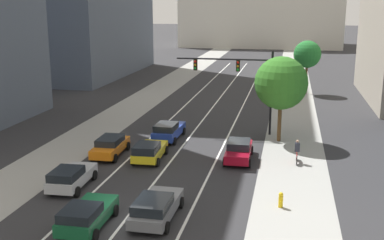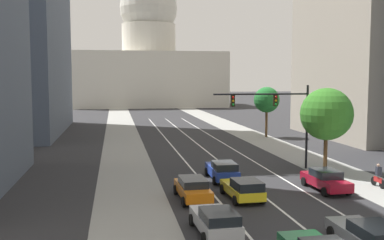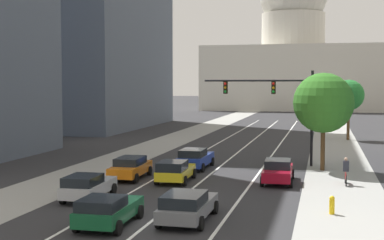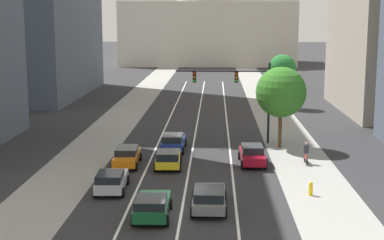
{
  "view_description": "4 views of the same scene",
  "coord_description": "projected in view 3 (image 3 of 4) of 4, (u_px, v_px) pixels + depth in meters",
  "views": [
    {
      "loc": [
        8.25,
        -22.36,
        11.26
      ],
      "look_at": [
        0.29,
        16.36,
        1.63
      ],
      "focal_mm": 45.06,
      "sensor_mm": 36.0,
      "label": 1
    },
    {
      "loc": [
        -9.72,
        -17.9,
        7.88
      ],
      "look_at": [
        -1.43,
        30.62,
        3.33
      ],
      "focal_mm": 42.41,
      "sensor_mm": 36.0,
      "label": 2
    },
    {
      "loc": [
        7.64,
        -23.62,
        6.34
      ],
      "look_at": [
        -2.04,
        16.46,
        3.57
      ],
      "focal_mm": 51.46,
      "sensor_mm": 36.0,
      "label": 3
    },
    {
      "loc": [
        1.92,
        -32.35,
        11.22
      ],
      "look_at": [
        -0.16,
        18.86,
        2.11
      ],
      "focal_mm": 54.08,
      "sensor_mm": 36.0,
      "label": 4
    }
  ],
  "objects": [
    {
      "name": "car_crimson",
      "position": [
        278.0,
        171.0,
        35.0
      ],
      "size": [
        2.06,
        4.65,
        1.49
      ],
      "rotation": [
        0.0,
        0.0,
        1.6
      ],
      "color": "maroon",
      "rests_on": "ground"
    },
    {
      "name": "capitol_building",
      "position": [
        293.0,
        57.0,
        132.17
      ],
      "size": [
        41.03,
        23.66,
        36.57
      ],
      "color": "beige",
      "rests_on": "ground"
    },
    {
      "name": "lane_stripe_center",
      "position": [
        236.0,
        154.0,
        49.37
      ],
      "size": [
        0.16,
        90.0,
        0.01
      ],
      "primitive_type": "cube",
      "color": "white",
      "rests_on": "ground"
    },
    {
      "name": "car_orange",
      "position": [
        130.0,
        167.0,
        36.43
      ],
      "size": [
        2.06,
        4.61,
        1.44
      ],
      "rotation": [
        0.0,
        0.0,
        1.6
      ],
      "color": "orange",
      "rests_on": "ground"
    },
    {
      "name": "fire_hydrant",
      "position": [
        332.0,
        205.0,
        26.55
      ],
      "size": [
        0.26,
        0.35,
        0.91
      ],
      "color": "yellow",
      "rests_on": "ground"
    },
    {
      "name": "car_silver",
      "position": [
        88.0,
        186.0,
        29.83
      ],
      "size": [
        2.12,
        4.35,
        1.44
      ],
      "rotation": [
        0.0,
        0.0,
        1.61
      ],
      "color": "#B2B5BA",
      "rests_on": "ground"
    },
    {
      "name": "sidewalk_right",
      "position": [
        335.0,
        144.0,
        57.01
      ],
      "size": [
        4.72,
        130.0,
        0.01
      ],
      "primitive_type": "cube",
      "color": "gray",
      "rests_on": "ground"
    },
    {
      "name": "sidewalk_left",
      "position": [
        172.0,
        140.0,
        61.13
      ],
      "size": [
        4.72,
        130.0,
        0.01
      ],
      "primitive_type": "cube",
      "color": "gray",
      "rests_on": "ground"
    },
    {
      "name": "car_gray",
      "position": [
        187.0,
        206.0,
        25.12
      ],
      "size": [
        2.11,
        4.72,
        1.42
      ],
      "rotation": [
        0.0,
        0.0,
        1.57
      ],
      "color": "slate",
      "rests_on": "ground"
    },
    {
      "name": "car_green",
      "position": [
        108.0,
        210.0,
        24.28
      ],
      "size": [
        2.13,
        4.32,
        1.43
      ],
      "rotation": [
        0.0,
        0.0,
        1.59
      ],
      "color": "#14512D",
      "rests_on": "ground"
    },
    {
      "name": "ground_plane",
      "position": [
        256.0,
        138.0,
        63.92
      ],
      "size": [
        400.0,
        400.0,
        0.0
      ],
      "primitive_type": "plane",
      "color": "#2B2B2D"
    },
    {
      "name": "car_blue",
      "position": [
        195.0,
        158.0,
        40.64
      ],
      "size": [
        2.07,
        4.77,
        1.55
      ],
      "rotation": [
        0.0,
        0.0,
        1.55
      ],
      "color": "#1E389E",
      "rests_on": "ground"
    },
    {
      "name": "street_tree_far_right",
      "position": [
        349.0,
        95.0,
        61.03
      ],
      "size": [
        3.42,
        3.42,
        6.72
      ],
      "color": "#51381E",
      "rests_on": "ground"
    },
    {
      "name": "car_yellow",
      "position": [
        175.0,
        171.0,
        35.1
      ],
      "size": [
        2.15,
        4.39,
        1.46
      ],
      "rotation": [
        0.0,
        0.0,
        1.61
      ],
      "color": "yellow",
      "rests_on": "ground"
    },
    {
      "name": "street_tree_mid_right",
      "position": [
        323.0,
        103.0,
        39.6
      ],
      "size": [
        4.35,
        4.35,
        7.09
      ],
      "color": "#51381E",
      "rests_on": "ground"
    },
    {
      "name": "traffic_signal_mast",
      "position": [
        278.0,
        99.0,
        42.24
      ],
      "size": [
        8.43,
        0.39,
        7.29
      ],
      "color": "black",
      "rests_on": "ground"
    },
    {
      "name": "lane_stripe_left",
      "position": [
        201.0,
        153.0,
        50.12
      ],
      "size": [
        0.16,
        90.0,
        0.01
      ],
      "primitive_type": "cube",
      "color": "white",
      "rests_on": "ground"
    },
    {
      "name": "lane_stripe_right",
      "position": [
        272.0,
        155.0,
        48.62
      ],
      "size": [
        0.16,
        90.0,
        0.01
      ],
      "primitive_type": "cube",
      "color": "white",
      "rests_on": "ground"
    },
    {
      "name": "cyclist",
      "position": [
        346.0,
        171.0,
        34.23
      ],
      "size": [
        0.36,
        1.7,
        1.72
      ],
      "rotation": [
        0.0,
        0.0,
        1.58
      ],
      "color": "black",
      "rests_on": "ground"
    }
  ]
}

